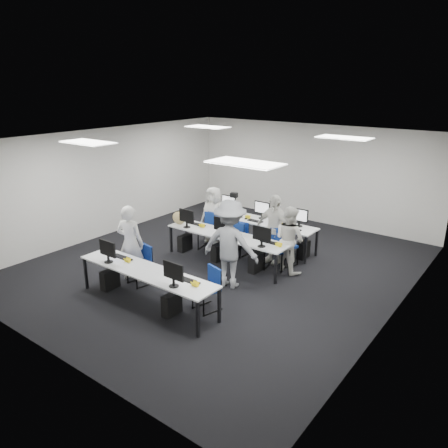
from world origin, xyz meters
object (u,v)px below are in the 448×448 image
Objects in this scene: chair_0 at (141,272)px; student_1 at (290,239)px; photographer at (230,244)px; desk_mid at (226,236)px; chair_7 at (284,253)px; chair_1 at (207,297)px; desk_front at (146,273)px; student_0 at (130,243)px; student_3 at (274,229)px; chair_5 at (219,234)px; chair_2 at (209,238)px; student_2 at (214,215)px; chair_4 at (276,256)px; chair_6 at (242,243)px; chair_3 at (238,245)px.

student_1 reaches higher than chair_0.
photographer is at bearing 84.92° from student_1.
desk_mid is 1.45m from chair_7.
chair_1 is 0.91× the size of chair_7.
desk_front and desk_mid have the same top height.
student_0 is 1.01× the size of student_3.
student_1 is (2.35, -0.41, 0.48)m from chair_5.
student_1 reaches higher than chair_2.
photographer is (0.81, -0.95, 0.28)m from desk_mid.
student_3 reaches higher than desk_front.
desk_mid is 2.06× the size of student_1.
photographer is at bearing -48.63° from student_2.
chair_2 is at bearing 104.40° from chair_0.
chair_4 reaches higher than desk_mid.
student_2 is at bearing 102.00° from chair_2.
chair_7 reaches higher than desk_mid.
chair_2 is (-0.94, 0.51, -0.39)m from desk_mid.
chair_5 reaches higher than chair_6.
chair_1 is at bearing 11.10° from chair_0.
student_1 is at bearing -12.69° from chair_2.
chair_1 is 1.31m from photographer.
student_2 is at bearing 8.12° from student_1.
chair_2 is (-0.94, 3.11, -0.39)m from desk_front.
chair_4 is at bearing -78.09° from chair_7.
photographer reaches higher than chair_5.
chair_5 is at bearing -58.98° from photographer.
student_3 is (-0.24, 0.27, 0.56)m from chair_4.
desk_front is 3.26m from chair_3.
chair_1 is at bearing -57.95° from student_2.
desk_mid is at bearing -85.29° from chair_3.
chair_0 is at bearing -74.06° from chair_5.
student_3 reaches higher than chair_4.
chair_7 is (0.05, 0.31, 0.00)m from chair_4.
student_3 reaches higher than student_1.
student_0 is 2.19m from photographer.
chair_1 is at bearing -79.31° from student_3.
chair_1 is 0.49× the size of student_0.
chair_2 is 1.00× the size of chair_4.
chair_6 is 2.02m from photographer.
desk_front is 3.78× the size of chair_1.
chair_3 is 0.88× the size of chair_4.
chair_6 is at bearing 3.55° from chair_5.
chair_5 is 0.59× the size of student_1.
chair_6 is 3.01m from student_0.
desk_mid is at bearing -125.58° from chair_7.
student_0 is (-1.06, -2.75, 0.58)m from chair_6.
desk_front is 1.88× the size of student_3.
chair_4 is 0.60× the size of student_1.
chair_5 is at bearing 153.52° from chair_4.
desk_front is 1.07m from chair_0.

